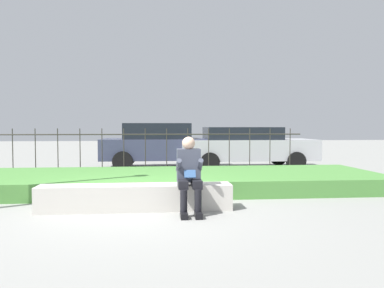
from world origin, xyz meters
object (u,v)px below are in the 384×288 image
object	(u,v)px
stone_bench	(136,199)
car_parked_right	(246,146)
car_parked_center	(161,145)
person_seated_reader	(189,172)

from	to	relation	value
stone_bench	car_parked_right	world-z (taller)	car_parked_right
stone_bench	car_parked_center	distance (m)	6.29
car_parked_right	car_parked_center	world-z (taller)	car_parked_center
person_seated_reader	car_parked_center	distance (m)	6.51
person_seated_reader	stone_bench	bearing A→B (deg)	163.54
car_parked_center	stone_bench	bearing A→B (deg)	-94.60
person_seated_reader	car_parked_center	world-z (taller)	car_parked_center
stone_bench	person_seated_reader	distance (m)	1.02
car_parked_right	car_parked_center	xyz separation A→B (m)	(-2.82, 0.25, 0.05)
car_parked_right	person_seated_reader	bearing A→B (deg)	-111.47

